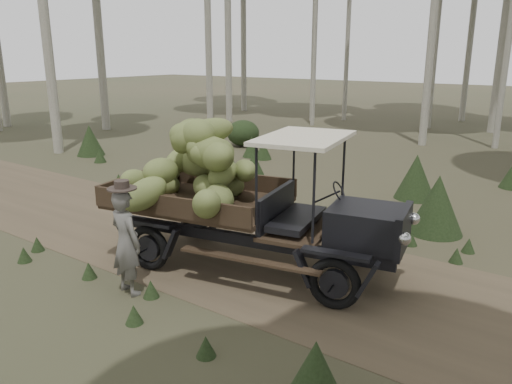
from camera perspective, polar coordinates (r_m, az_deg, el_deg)
ground at (r=10.78m, az=-7.82°, el=-5.52°), size 120.00×120.00×0.00m
dirt_track at (r=10.78m, az=-7.82°, el=-5.50°), size 70.00×4.00×0.01m
banana_truck at (r=9.12m, az=-3.84°, el=1.31°), size 5.79×3.27×2.79m
farmer at (r=8.41m, az=-14.64°, el=-5.44°), size 0.69×0.53×1.93m
undergrowth at (r=11.22m, az=-16.89°, el=-2.36°), size 24.11×21.21×1.32m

